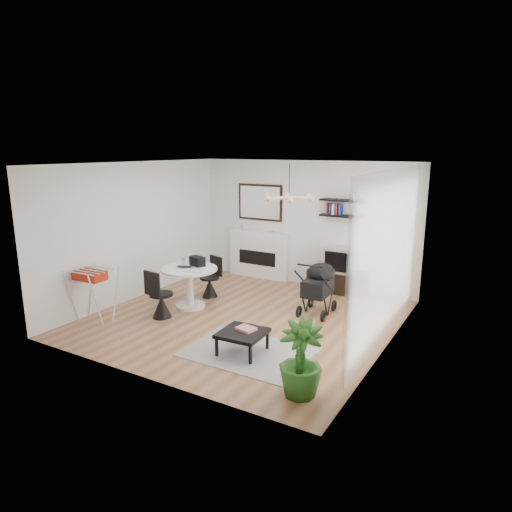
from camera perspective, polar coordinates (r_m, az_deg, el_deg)
The scene contains 25 objects.
floor at distance 8.19m, azimuth -1.48°, elevation -7.76°, with size 5.00×5.00×0.00m, color brown.
ceiling at distance 7.65m, azimuth -1.61°, elevation 11.47°, with size 5.00×5.00×0.00m, color white.
wall_back at distance 9.98m, azimuth 6.07°, elevation 4.05°, with size 5.00×5.00×0.00m, color white.
wall_left at distance 9.35m, azimuth -14.69°, elevation 3.05°, with size 5.00×5.00×0.00m, color white.
wall_right at distance 6.86m, azimuth 16.50°, elevation -0.71°, with size 5.00×5.00×0.00m, color white.
sheer_curtain at distance 7.07m, azimuth 16.12°, elevation -0.27°, with size 0.04×3.60×2.60m, color white.
fireplace at distance 10.53m, azimuth 0.35°, elevation 0.93°, with size 1.50×0.17×2.16m.
shelf_lower at distance 9.50m, azimuth 10.63°, elevation 4.95°, with size 0.90×0.25×0.04m, color black.
shelf_upper at distance 9.46m, azimuth 10.71°, elevation 6.87°, with size 0.90×0.25×0.04m, color black.
pendant_lamp at distance 7.61m, azimuth 4.15°, elevation 7.27°, with size 0.90×0.90×0.10m, color tan, non-canonical shape.
tv_console at distance 9.71m, azimuth 10.10°, elevation -3.15°, with size 1.22×0.43×0.46m, color black.
crt_tv at distance 9.56m, azimuth 10.51°, elevation -0.41°, with size 0.59×0.51×0.51m.
dining_table at distance 8.67m, azimuth -8.30°, elevation -3.17°, with size 1.05×1.05×0.77m.
laptop at distance 8.61m, azimuth -9.06°, elevation -1.42°, with size 0.30×0.19×0.02m, color black.
black_bag at distance 8.73m, azimuth -7.35°, elevation -0.64°, with size 0.30×0.18×0.18m, color black.
newspaper at distance 8.40m, azimuth -7.71°, elevation -1.81°, with size 0.34×0.28×0.01m, color silver.
drinking_glass at distance 8.90m, azimuth -9.05°, elevation -0.65°, with size 0.07×0.07×0.11m, color white.
chair_far at distance 9.30m, azimuth -5.73°, elevation -3.54°, with size 0.42×0.43×0.82m.
chair_near at distance 8.30m, azimuth -11.82°, elevation -5.73°, with size 0.43×0.44×0.88m.
drying_rack at distance 8.39m, azimuth -19.62°, elevation -4.48°, with size 0.65×0.61×0.94m.
stroller at distance 8.39m, azimuth 7.81°, elevation -4.20°, with size 0.54×0.86×1.02m.
rug at distance 6.90m, azimuth -1.06°, elevation -11.91°, with size 1.79×1.29×0.01m, color gray.
coffee_table at distance 6.76m, azimuth -1.71°, elevation -9.70°, with size 0.67×0.67×0.33m.
magazines at distance 6.79m, azimuth -1.25°, elevation -9.07°, with size 0.27×0.21×0.04m, color #CB3243.
potted_plant at distance 5.64m, azimuth 5.58°, elevation -12.77°, with size 0.53×0.53×0.95m, color #255B1A.
Camera 1 is at (4.04, -6.49, 2.95)m, focal length 32.00 mm.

